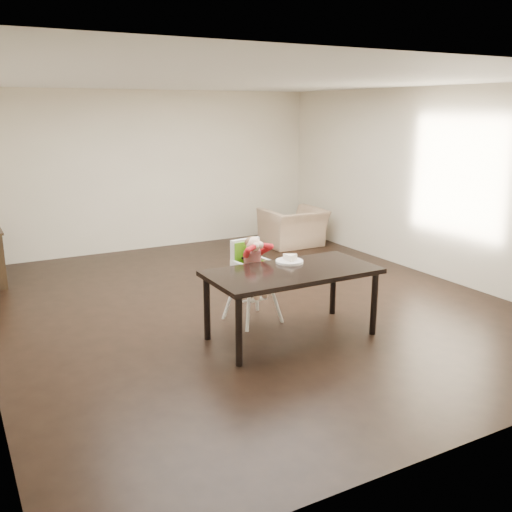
% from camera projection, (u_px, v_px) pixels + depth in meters
% --- Properties ---
extents(ground, '(7.00, 7.00, 0.00)m').
position_uv_depth(ground, '(248.00, 304.00, 7.18)').
color(ground, black).
rests_on(ground, ground).
extents(room_walls, '(6.02, 7.02, 2.71)m').
position_uv_depth(room_walls, '(247.00, 155.00, 6.72)').
color(room_walls, beige).
rests_on(room_walls, ground).
extents(dining_table, '(1.80, 0.90, 0.75)m').
position_uv_depth(dining_table, '(292.00, 277.00, 6.00)').
color(dining_table, black).
rests_on(dining_table, ground).
extents(high_chair, '(0.46, 0.46, 1.00)m').
position_uv_depth(high_chair, '(251.00, 261.00, 6.47)').
color(high_chair, white).
rests_on(high_chair, ground).
extents(plate, '(0.33, 0.33, 0.09)m').
position_uv_depth(plate, '(290.00, 260.00, 6.25)').
color(plate, white).
rests_on(plate, dining_table).
extents(armchair, '(1.02, 0.67, 0.89)m').
position_uv_depth(armchair, '(293.00, 221.00, 10.14)').
color(armchair, tan).
rests_on(armchair, ground).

